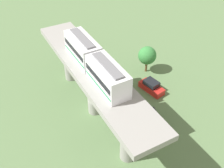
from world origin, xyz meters
TOP-DOWN VIEW (x-y plane):
  - ground_plane at (0.00, 0.00)m, footprint 120.00×120.00m
  - viaduct at (0.00, 0.00)m, footprint 5.20×28.00m
  - train at (0.00, -0.63)m, footprint 2.64×13.55m
  - parked_car_red at (9.92, -0.13)m, footprint 2.53×4.46m
  - parked_car_black at (5.83, -5.92)m, footprint 2.57×4.47m
  - tree_near_viaduct at (12.14, 4.61)m, footprint 3.07×3.07m

SIDE VIEW (x-z plane):
  - ground_plane at x=0.00m, z-range 0.00..0.00m
  - parked_car_red at x=9.92m, z-range -0.14..1.62m
  - parked_car_black at x=5.83m, z-range -0.14..1.62m
  - tree_near_viaduct at x=12.14m, z-range 0.82..5.58m
  - viaduct at x=0.00m, z-range 1.92..9.50m
  - train at x=0.00m, z-range 7.49..10.73m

